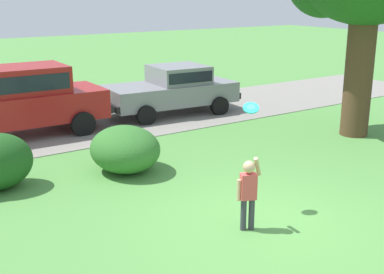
{
  "coord_description": "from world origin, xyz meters",
  "views": [
    {
      "loc": [
        -5.55,
        -5.92,
        3.82
      ],
      "look_at": [
        -0.24,
        1.95,
        1.1
      ],
      "focal_mm": 47.22,
      "sensor_mm": 36.0,
      "label": 1
    }
  ],
  "objects_px": {
    "parked_sedan": "(173,88)",
    "parked_suv": "(20,97)",
    "child_thrower": "(248,189)",
    "frisbee": "(251,108)"
  },
  "relations": [
    {
      "from": "frisbee",
      "to": "parked_sedan",
      "type": "bearing_deg",
      "value": 68.14
    },
    {
      "from": "parked_suv",
      "to": "child_thrower",
      "type": "height_order",
      "value": "parked_suv"
    },
    {
      "from": "parked_sedan",
      "to": "child_thrower",
      "type": "relative_size",
      "value": 3.51
    },
    {
      "from": "parked_sedan",
      "to": "child_thrower",
      "type": "distance_m",
      "value": 8.59
    },
    {
      "from": "parked_sedan",
      "to": "frisbee",
      "type": "bearing_deg",
      "value": -111.86
    },
    {
      "from": "parked_sedan",
      "to": "parked_suv",
      "type": "bearing_deg",
      "value": 179.14
    },
    {
      "from": "parked_sedan",
      "to": "frisbee",
      "type": "height_order",
      "value": "frisbee"
    },
    {
      "from": "parked_sedan",
      "to": "parked_suv",
      "type": "xyz_separation_m",
      "value": [
        -4.86,
        0.07,
        0.23
      ]
    },
    {
      "from": "child_thrower",
      "to": "frisbee",
      "type": "distance_m",
      "value": 1.45
    },
    {
      "from": "child_thrower",
      "to": "frisbee",
      "type": "relative_size",
      "value": 4.2
    }
  ]
}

